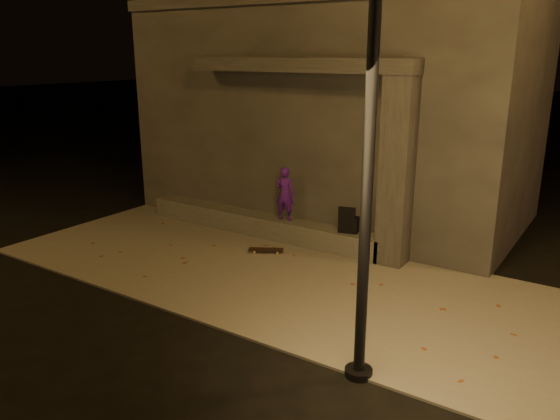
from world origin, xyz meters
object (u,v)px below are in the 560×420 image
Objects in this scene: backpack at (349,223)px; skateboard at (266,250)px; skateboarder at (285,194)px; street_lamp_0 at (373,57)px; column at (397,173)px.

backpack is 1.78m from skateboard.
backpack is (1.55, 0.00, -0.40)m from skateboarder.
street_lamp_0 reaches higher than skateboard.
column is 1.51m from backpack.
skateboard is (-1.41, -0.93, -0.57)m from backpack.
column is 3.06× the size of skateboarder.
skateboarder is (-2.52, 0.00, -0.76)m from column.
street_lamp_0 reaches higher than skateboarder.
backpack is at bearing 169.49° from skateboarder.
backpack is at bearing 118.52° from street_lamp_0.
column reaches higher than skateboard.
column is at bearing -14.00° from backpack.
street_lamp_0 is at bearing -69.36° from skateboard.
street_lamp_0 is (1.15, -3.88, 2.14)m from column.
backpack reaches higher than skateboard.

